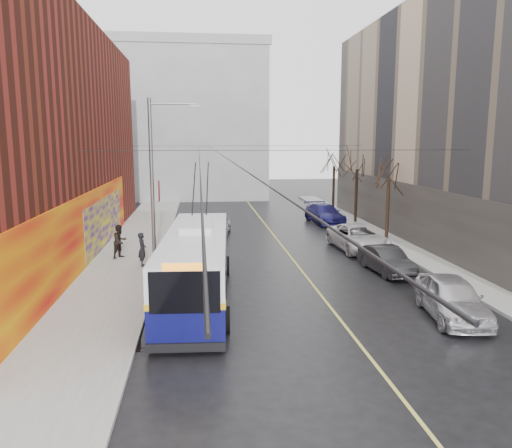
{
  "coord_description": "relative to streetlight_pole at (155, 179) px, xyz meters",
  "views": [
    {
      "loc": [
        -3.82,
        -16.67,
        6.88
      ],
      "look_at": [
        -1.14,
        6.89,
        2.86
      ],
      "focal_mm": 35.0,
      "sensor_mm": 36.0,
      "label": 1
    }
  ],
  "objects": [
    {
      "name": "parked_car_c",
      "position": [
        12.17,
        3.12,
        -4.05
      ],
      "size": [
        3.0,
        5.87,
        1.59
      ],
      "primitive_type": "imported",
      "rotation": [
        0.0,
        0.0,
        0.07
      ],
      "color": "silver",
      "rests_on": "ground"
    },
    {
      "name": "streetlight_pole",
      "position": [
        0.0,
        0.0,
        0.0
      ],
      "size": [
        2.65,
        0.6,
        9.0
      ],
      "color": "slate",
      "rests_on": "ground"
    },
    {
      "name": "ground",
      "position": [
        6.14,
        -10.0,
        -4.85
      ],
      "size": [
        140.0,
        140.0,
        0.0
      ],
      "primitive_type": "plane",
      "color": "black",
      "rests_on": "ground"
    },
    {
      "name": "tree_far",
      "position": [
        15.14,
        20.0,
        0.3
      ],
      "size": [
        3.2,
        3.2,
        6.57
      ],
      "color": "black",
      "rests_on": "ground"
    },
    {
      "name": "parked_car_d",
      "position": [
        12.64,
        13.48,
        -4.06
      ],
      "size": [
        2.78,
        5.63,
        1.57
      ],
      "primitive_type": "imported",
      "rotation": [
        0.0,
        0.0,
        0.11
      ],
      "color": "navy",
      "rests_on": "ground"
    },
    {
      "name": "trolleybus",
      "position": [
        2.13,
        -5.6,
        -3.26
      ],
      "size": [
        3.33,
        12.14,
        5.7
      ],
      "rotation": [
        0.0,
        0.0,
        -0.06
      ],
      "color": "#090944",
      "rests_on": "ground"
    },
    {
      "name": "puddle",
      "position": [
        1.12,
        -9.58,
        -4.84
      ],
      "size": [
        2.81,
        2.64,
        0.01
      ],
      "primitive_type": "cube",
      "color": "black",
      "rests_on": "ground"
    },
    {
      "name": "pigeons_flying",
      "position": [
        3.5,
        1.04,
        2.15
      ],
      "size": [
        3.2,
        2.81,
        0.91
      ],
      "color": "slate"
    },
    {
      "name": "sidewalk_left",
      "position": [
        -1.86,
        2.0,
        -4.77
      ],
      "size": [
        4.0,
        60.0,
        0.15
      ],
      "primitive_type": "cube",
      "color": "gray",
      "rests_on": "ground"
    },
    {
      "name": "tree_near",
      "position": [
        15.14,
        6.0,
        0.13
      ],
      "size": [
        3.2,
        3.2,
        6.4
      ],
      "color": "black",
      "rests_on": "ground"
    },
    {
      "name": "lane_line",
      "position": [
        7.64,
        4.0,
        -4.84
      ],
      "size": [
        0.12,
        50.0,
        0.01
      ],
      "primitive_type": "cube",
      "color": "#BFB74C",
      "rests_on": "ground"
    },
    {
      "name": "catenary_wires",
      "position": [
        3.6,
        4.77,
        1.4
      ],
      "size": [
        18.0,
        60.0,
        0.22
      ],
      "color": "black"
    },
    {
      "name": "pedestrian_b",
      "position": [
        -2.28,
        2.09,
        -3.73
      ],
      "size": [
        1.15,
        1.19,
        1.93
      ],
      "primitive_type": "imported",
      "rotation": [
        0.0,
        0.0,
        0.92
      ],
      "color": "black",
      "rests_on": "sidewalk_left"
    },
    {
      "name": "pedestrian_a",
      "position": [
        -0.8,
        -0.02,
        -3.78
      ],
      "size": [
        0.55,
        0.74,
        1.83
      ],
      "primitive_type": "imported",
      "rotation": [
        0.0,
        0.0,
        1.75
      ],
      "color": "black",
      "rests_on": "sidewalk_left"
    },
    {
      "name": "parked_car_a",
      "position": [
        12.0,
        -9.02,
        -4.03
      ],
      "size": [
        2.62,
        5.02,
        1.63
      ],
      "primitive_type": "imported",
      "rotation": [
        0.0,
        0.0,
        -0.15
      ],
      "color": "silver",
      "rests_on": "ground"
    },
    {
      "name": "following_car",
      "position": [
        3.68,
        9.57,
        -4.18
      ],
      "size": [
        2.12,
        4.11,
        1.34
      ],
      "primitive_type": "imported",
      "rotation": [
        0.0,
        0.0,
        -0.14
      ],
      "color": "#B3B3B8",
      "rests_on": "ground"
    },
    {
      "name": "parked_car_b",
      "position": [
        11.94,
        -2.32,
        -4.16
      ],
      "size": [
        1.89,
        4.3,
        1.37
      ],
      "primitive_type": "imported",
      "rotation": [
        0.0,
        0.0,
        0.11
      ],
      "color": "#262528",
      "rests_on": "ground"
    },
    {
      "name": "sidewalk_right",
      "position": [
        15.14,
        2.0,
        -4.77
      ],
      "size": [
        2.0,
        60.0,
        0.15
      ],
      "primitive_type": "cube",
      "color": "gray",
      "rests_on": "ground"
    },
    {
      "name": "tree_mid",
      "position": [
        15.14,
        13.0,
        0.41
      ],
      "size": [
        3.2,
        3.2,
        6.68
      ],
      "color": "black",
      "rests_on": "ground"
    },
    {
      "name": "building_far",
      "position": [
        0.14,
        34.99,
        4.17
      ],
      "size": [
        20.5,
        12.1,
        18.0
      ],
      "color": "gray",
      "rests_on": "ground"
    }
  ]
}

